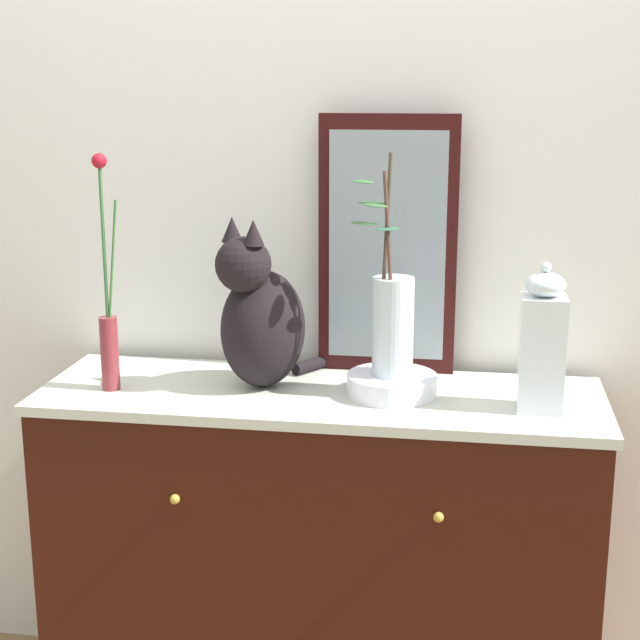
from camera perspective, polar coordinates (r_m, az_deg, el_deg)
The scene contains 8 objects.
wall_back at distance 2.59m, azimuth 1.05°, elevation 5.82°, with size 4.40×0.08×2.60m, color silver.
sideboard at distance 2.56m, azimuth -0.00°, elevation -14.05°, with size 1.38×0.47×0.92m.
mirror_leaning at distance 2.48m, azimuth 3.98°, elevation 4.36°, with size 0.35×0.03×0.66m.
cat_sitting at distance 2.38m, azimuth -3.53°, elevation 0.16°, with size 0.30×0.37×0.43m.
vase_slim_green at distance 2.41m, azimuth -12.32°, elevation -0.36°, with size 0.06×0.04×0.58m.
bowl_porcelain at distance 2.35m, azimuth 4.23°, elevation -3.84°, with size 0.22×0.22×0.05m, color white.
vase_glass_clear at distance 2.31m, azimuth 4.25°, elevation -0.09°, with size 0.16×0.14×0.53m.
jar_lidded_porcelain at distance 2.26m, azimuth 12.91°, elevation -1.37°, with size 0.10×0.10×0.35m.
Camera 1 is at (0.36, -2.23, 1.67)m, focal length 54.52 mm.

